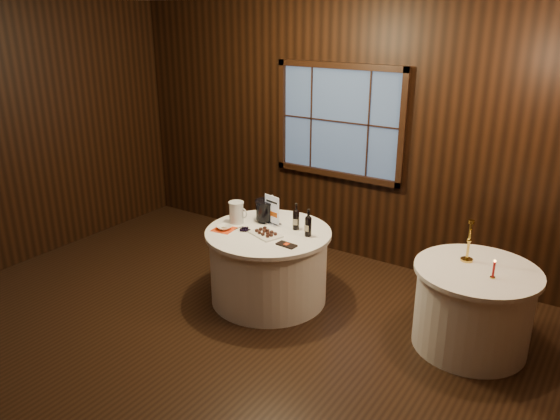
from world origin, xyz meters
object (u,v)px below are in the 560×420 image
Objects in this scene: glass_pitcher at (237,212)px; brass_candlestick at (468,246)px; sign_stand at (273,215)px; chocolate_plate at (266,233)px; main_table at (269,265)px; side_table at (473,308)px; cracker_bowl at (224,227)px; red_candle at (493,271)px; grape_bunch at (244,230)px; ice_bucket at (266,210)px; port_bottle_left at (296,218)px; port_bottle_right at (308,224)px; chocolate_box at (286,245)px.

glass_pitcher is 0.60× the size of brass_candlestick.
chocolate_plate is (0.10, -0.27, -0.09)m from sign_stand.
side_table is (2.00, 0.30, 0.00)m from main_table.
brass_candlestick reaches higher than main_table.
sign_stand is 0.38m from glass_pitcher.
chocolate_plate is 1.90m from brass_candlestick.
sign_stand is 2.17× the size of cracker_bowl.
main_table is 0.53m from sign_stand.
red_candle is (0.28, -0.22, -0.07)m from brass_candlestick.
cracker_bowl is (-0.44, -0.11, 0.00)m from chocolate_plate.
grape_bunch is 0.22m from cracker_bowl.
cracker_bowl is at bearing -117.76° from ice_bucket.
red_candle is (2.21, 0.03, -0.05)m from sign_stand.
chocolate_plate is 0.24m from grape_bunch.
port_bottle_left is 1.00× the size of port_bottle_right.
glass_pitcher is at bearing -169.91° from brass_candlestick.
sign_stand is at bearing 66.75° from grape_bunch.
side_table is 6.49× the size of red_candle.
cracker_bowl is at bearing -165.77° from chocolate_plate.
ice_bucket is at bearing 179.57° from red_candle.
port_bottle_left and port_bottle_right have the same top height.
red_candle is (2.32, -0.02, -0.06)m from ice_bucket.
brass_candlestick is at bearing 141.88° from red_candle.
red_candle is at bearing -36.30° from side_table.
port_bottle_left is 0.44m from chocolate_box.
port_bottle_left is 1.52× the size of grape_bunch.
sign_stand is 1.41× the size of ice_bucket.
grape_bunch is 0.48× the size of brass_candlestick.
sign_stand reaches higher than port_bottle_right.
red_candle is at bearing -15.65° from port_bottle_left.
port_bottle_right is at bearing -38.55° from port_bottle_left.
port_bottle_left is 0.72× the size of brass_candlestick.
ice_bucket is at bearing 86.79° from grape_bunch.
sign_stand reaches higher than chocolate_box.
main_table is 6.94× the size of grape_bunch.
chocolate_plate is 0.47m from glass_pitcher.
chocolate_plate is (0.04, -0.11, 0.40)m from main_table.
glass_pitcher is (-0.76, 0.21, 0.11)m from chocolate_box.
glass_pitcher is at bearing -138.37° from ice_bucket.
ice_bucket is at bearing 170.82° from sign_stand.
grape_bunch is at bearing -93.21° from ice_bucket.
ice_bucket is 1.20× the size of chocolate_box.
brass_candlestick is (1.93, 0.24, 0.03)m from sign_stand.
chocolate_box is at bearing -29.80° from sign_stand.
cracker_bowl is 2.58m from red_candle.
sign_stand is at bearing -21.20° from ice_bucket.
chocolate_plate is 0.96× the size of brass_candlestick.
side_table is 3.85× the size of port_bottle_right.
ice_bucket is (-0.11, 0.04, 0.01)m from sign_stand.
side_table is at bearing -12.22° from port_bottle_left.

